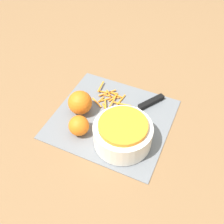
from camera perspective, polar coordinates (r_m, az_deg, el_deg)
ground_plane at (r=0.92m, az=-0.00°, el=-1.51°), size 4.00×4.00×0.00m
cutting_board at (r=0.92m, az=-0.00°, el=-1.39°), size 0.40×0.37×0.01m
bowl_speckled at (r=0.82m, az=2.34°, el=-4.64°), size 0.19×0.19×0.09m
knife at (r=0.96m, az=7.44°, el=1.60°), size 0.14×0.21×0.02m
orange_left at (r=0.91m, az=-6.96°, el=2.04°), size 0.08×0.08×0.08m
orange_right at (r=0.85m, az=-7.23°, el=-2.95°), size 0.07×0.07×0.07m
peel_pile at (r=0.97m, az=-0.39°, el=2.91°), size 0.15×0.14×0.01m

